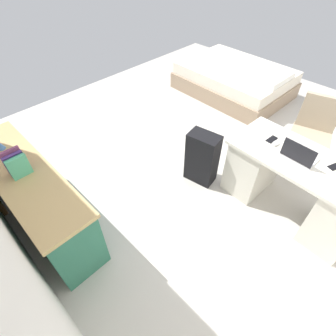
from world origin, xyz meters
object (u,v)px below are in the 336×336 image
suitcase_black (202,158)px  laptop (299,155)px  cell_phone_near_laptop (335,166)px  credenza (36,198)px  desk (294,185)px  cell_phone_by_mouse (272,139)px  computer_mouse (276,143)px  bed (235,80)px  office_chair (309,139)px

suitcase_black → laptop: size_ratio=2.12×
cell_phone_near_laptop → credenza: bearing=67.4°
credenza → cell_phone_near_laptop: 2.93m
desk → cell_phone_by_mouse: cell_phone_by_mouse is taller
computer_mouse → suitcase_black: bearing=29.8°
desk → credenza: size_ratio=0.82×
laptop → cell_phone_by_mouse: bearing=-15.8°
bed → cell_phone_near_laptop: cell_phone_near_laptop is taller
office_chair → laptop: bearing=99.6°
suitcase_black → cell_phone_by_mouse: cell_phone_by_mouse is taller
credenza → cell_phone_by_mouse: 2.50m
desk → office_chair: size_ratio=1.56×
desk → computer_mouse: 0.49m
suitcase_black → cell_phone_by_mouse: size_ratio=4.99×
office_chair → suitcase_black: bearing=56.2°
desk → computer_mouse: (0.33, -0.02, 0.37)m
desk → suitcase_black: desk is taller
suitcase_black → cell_phone_near_laptop: 1.35m
cell_phone_near_laptop → cell_phone_by_mouse: same height
laptop → cell_phone_near_laptop: laptop is taller
desk → cell_phone_by_mouse: size_ratio=10.80×
desk → credenza: (1.77, 2.00, -0.01)m
desk → cell_phone_near_laptop: bearing=-155.4°
laptop → credenza: bearing=49.2°
desk → computer_mouse: bearing=-2.8°
office_chair → bed: office_chair is taller
cell_phone_by_mouse → office_chair: bearing=-99.2°
office_chair → computer_mouse: bearing=82.1°
office_chair → computer_mouse: 0.88m
office_chair → credenza: bearing=61.3°
office_chair → credenza: (1.55, 2.83, -0.04)m
bed → suitcase_black: bearing=114.8°
cell_phone_near_laptop → computer_mouse: bearing=29.9°
laptop → desk: bearing=-152.3°
computer_mouse → office_chair: bearing=-95.2°
suitcase_black → cell_phone_near_laptop: cell_phone_near_laptop is taller
credenza → computer_mouse: (-1.44, -2.02, 0.38)m
desk → cell_phone_by_mouse: 0.54m
bed → computer_mouse: bearing=132.3°
cell_phone_near_laptop → cell_phone_by_mouse: (0.63, 0.05, 0.00)m
desk → office_chair: (0.22, -0.83, 0.03)m
suitcase_black → computer_mouse: computer_mouse is taller
bed → office_chair: bearing=150.3°
cell_phone_by_mouse → cell_phone_near_laptop: bearing=-171.5°
suitcase_black → computer_mouse: size_ratio=6.78×
credenza → desk: bearing=-131.4°
cell_phone_near_laptop → suitcase_black: bearing=40.1°
suitcase_black → bed: bearing=-75.1°
office_chair → credenza: 3.23m
bed → desk: bearing=137.2°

